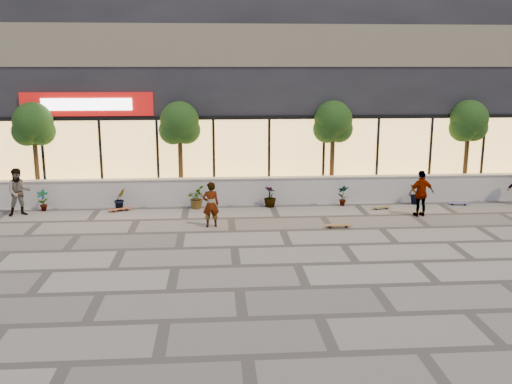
{
  "coord_description": "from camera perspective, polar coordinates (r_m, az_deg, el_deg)",
  "views": [
    {
      "loc": [
        -2.18,
        -14.44,
        5.24
      ],
      "look_at": [
        -0.87,
        3.25,
        1.3
      ],
      "focal_mm": 40.0,
      "sensor_mm": 36.0,
      "label": 1
    }
  ],
  "objects": [
    {
      "name": "retail_building",
      "position": [
        27.03,
        0.4,
        10.41
      ],
      "size": [
        24.0,
        9.17,
        8.5
      ],
      "color": "#222227",
      "rests_on": "ground"
    },
    {
      "name": "planter_wall",
      "position": [
        22.06,
        1.54,
        0.17
      ],
      "size": [
        22.0,
        0.42,
        1.04
      ],
      "color": "silver",
      "rests_on": "ground"
    },
    {
      "name": "shrub_a",
      "position": [
        22.36,
        -20.55,
        -0.78
      ],
      "size": [
        0.43,
        0.29,
        0.81
      ],
      "primitive_type": "imported",
      "color": "#183511",
      "rests_on": "ground"
    },
    {
      "name": "shrub_b",
      "position": [
        21.73,
        -13.45,
        -0.68
      ],
      "size": [
        0.57,
        0.57,
        0.81
      ],
      "primitive_type": "imported",
      "rotation": [
        0.0,
        0.0,
        0.82
      ],
      "color": "#183511",
      "rests_on": "ground"
    },
    {
      "name": "ground",
      "position": [
        15.52,
        4.13,
        -7.24
      ],
      "size": [
        80.0,
        80.0,
        0.0
      ],
      "primitive_type": "plane",
      "color": "#9C9487",
      "rests_on": "ground"
    },
    {
      "name": "skater_left",
      "position": [
        21.9,
        -22.62,
        -0.0
      ],
      "size": [
        1.01,
        0.91,
        1.71
      ],
      "primitive_type": "imported",
      "rotation": [
        0.0,
        0.0,
        0.39
      ],
      "color": "tan",
      "rests_on": "ground"
    },
    {
      "name": "shrub_c",
      "position": [
        21.46,
        -6.05,
        -0.57
      ],
      "size": [
        0.68,
        0.77,
        0.81
      ],
      "primitive_type": "imported",
      "rotation": [
        0.0,
        0.0,
        1.64
      ],
      "color": "#183511",
      "rests_on": "ground"
    },
    {
      "name": "skater_center",
      "position": [
        18.85,
        -4.54,
        -1.26
      ],
      "size": [
        0.61,
        0.46,
        1.52
      ],
      "primitive_type": "imported",
      "rotation": [
        0.0,
        0.0,
        3.33
      ],
      "color": "silver",
      "rests_on": "ground"
    },
    {
      "name": "skateboard_center",
      "position": [
        19.05,
        8.21,
        -3.3
      ],
      "size": [
        0.87,
        0.23,
        0.1
      ],
      "rotation": [
        0.0,
        0.0,
        0.0
      ],
      "color": "brown",
      "rests_on": "ground"
    },
    {
      "name": "skateboard_left",
      "position": [
        21.56,
        -13.46,
        -1.67
      ],
      "size": [
        0.83,
        0.5,
        0.1
      ],
      "rotation": [
        0.0,
        0.0,
        0.38
      ],
      "color": "#B65622",
      "rests_on": "ground"
    },
    {
      "name": "shrub_d",
      "position": [
        21.54,
        1.42,
        -0.45
      ],
      "size": [
        0.64,
        0.64,
        0.81
      ],
      "primitive_type": "imported",
      "rotation": [
        0.0,
        0.0,
        2.46
      ],
      "color": "#183511",
      "rests_on": "ground"
    },
    {
      "name": "skateboard_right_far",
      "position": [
        23.24,
        19.6,
        -1.05
      ],
      "size": [
        0.79,
        0.29,
        0.09
      ],
      "rotation": [
        0.0,
        0.0,
        -0.12
      ],
      "color": "#5D5094",
      "rests_on": "ground"
    },
    {
      "name": "tree_west",
      "position": [
        23.28,
        -21.37,
        6.11
      ],
      "size": [
        1.6,
        1.5,
        3.92
      ],
      "color": "#442C18",
      "rests_on": "ground"
    },
    {
      "name": "shrub_e",
      "position": [
        21.99,
        8.69,
        -0.32
      ],
      "size": [
        0.46,
        0.35,
        0.81
      ],
      "primitive_type": "imported",
      "rotation": [
        0.0,
        0.0,
        3.28
      ],
      "color": "#183511",
      "rests_on": "ground"
    },
    {
      "name": "skater_right_near",
      "position": [
        20.97,
        16.2,
        -0.14
      ],
      "size": [
        1.02,
        0.56,
        1.65
      ],
      "primitive_type": "imported",
      "rotation": [
        0.0,
        0.0,
        3.32
      ],
      "color": "white",
      "rests_on": "ground"
    },
    {
      "name": "tree_mideast",
      "position": [
        22.74,
        7.72,
        6.72
      ],
      "size": [
        1.6,
        1.5,
        3.92
      ],
      "color": "#442C18",
      "rests_on": "ground"
    },
    {
      "name": "shrub_f",
      "position": [
        22.78,
        15.58,
        -0.2
      ],
      "size": [
        0.55,
        0.57,
        0.81
      ],
      "primitive_type": "imported",
      "rotation": [
        0.0,
        0.0,
        4.1
      ],
      "color": "#183511",
      "rests_on": "ground"
    },
    {
      "name": "tree_east",
      "position": [
        24.47,
        20.5,
        6.45
      ],
      "size": [
        1.6,
        1.5,
        3.92
      ],
      "color": "#442C18",
      "rests_on": "ground"
    },
    {
      "name": "tree_midwest",
      "position": [
        22.3,
        -7.66,
        6.61
      ],
      "size": [
        1.6,
        1.5,
        3.92
      ],
      "color": "#442C18",
      "rests_on": "ground"
    },
    {
      "name": "skateboard_right_near",
      "position": [
        21.77,
        12.39,
        -1.51
      ],
      "size": [
        0.73,
        0.3,
        0.09
      ],
      "rotation": [
        0.0,
        0.0,
        0.18
      ],
      "color": "olive",
      "rests_on": "ground"
    }
  ]
}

